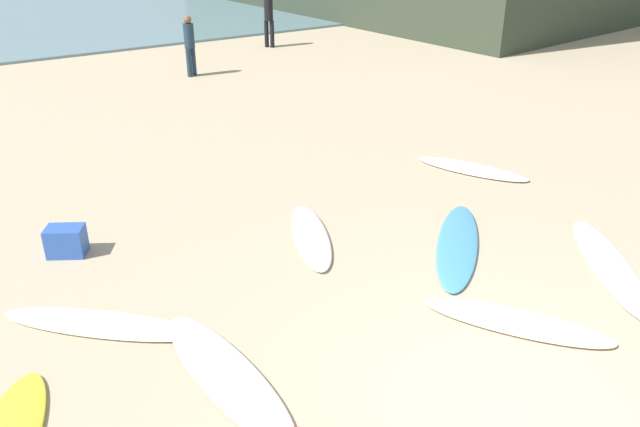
% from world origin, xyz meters
% --- Properties ---
extents(ground_plane, '(120.00, 120.00, 0.00)m').
position_xyz_m(ground_plane, '(0.00, 0.00, 0.00)').
color(ground_plane, tan).
extents(surfboard_0, '(2.12, 2.05, 0.07)m').
position_xyz_m(surfboard_0, '(-2.89, 3.43, 0.03)').
color(surfboard_0, '#EDE9C9').
rests_on(surfboard_0, ground_plane).
extents(surfboard_1, '(1.29, 2.08, 0.08)m').
position_xyz_m(surfboard_1, '(0.24, 3.93, 0.04)').
color(surfboard_1, silver).
rests_on(surfboard_1, ground_plane).
extents(surfboard_2, '(1.97, 2.41, 0.07)m').
position_xyz_m(surfboard_2, '(3.14, 1.09, 0.04)').
color(surfboard_2, white).
rests_on(surfboard_2, ground_plane).
extents(surfboard_4, '(2.27, 2.17, 0.07)m').
position_xyz_m(surfboard_4, '(1.85, 2.59, 0.04)').
color(surfboard_4, '#4995D9').
rests_on(surfboard_4, ground_plane).
extents(surfboard_7, '(1.40, 2.13, 0.07)m').
position_xyz_m(surfboard_7, '(4.07, 4.55, 0.03)').
color(surfboard_7, silver).
rests_on(surfboard_7, ground_plane).
extents(surfboard_8, '(1.66, 2.10, 0.08)m').
position_xyz_m(surfboard_8, '(1.12, 0.88, 0.04)').
color(surfboard_8, '#F7DCC9').
rests_on(surfboard_8, ground_plane).
extents(surfboard_9, '(0.72, 2.46, 0.08)m').
position_xyz_m(surfboard_9, '(-2.07, 1.85, 0.04)').
color(surfboard_9, silver).
rests_on(surfboard_9, ground_plane).
extents(beachgoer_near, '(0.39, 0.39, 1.62)m').
position_xyz_m(beachgoer_near, '(2.57, 13.79, 0.89)').
color(beachgoer_near, '#1E3342').
rests_on(beachgoer_near, ground_plane).
extents(beachgoer_mid, '(0.39, 0.39, 1.80)m').
position_xyz_m(beachgoer_mid, '(6.25, 16.04, 1.01)').
color(beachgoer_mid, black).
rests_on(beachgoer_mid, ground_plane).
extents(beach_cooler, '(0.60, 0.54, 0.41)m').
position_xyz_m(beach_cooler, '(-2.80, 5.35, 0.20)').
color(beach_cooler, '#2D56B2').
rests_on(beach_cooler, ground_plane).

